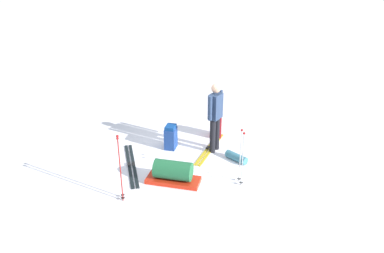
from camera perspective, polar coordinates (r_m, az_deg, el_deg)
ground_plane at (r=9.10m, az=0.00°, el=-4.01°), size 80.00×80.00×0.00m
skier_standing at (r=8.84m, az=3.54°, el=1.88°), size 0.52×0.35×1.70m
ski_pair_near at (r=9.28m, az=2.67°, el=-3.38°), size 1.74×0.64×0.05m
ski_pair_far at (r=8.70m, az=-9.15°, el=-5.72°), size 1.92×0.79×0.05m
backpack_large_dark at (r=9.22m, az=-3.23°, el=-1.60°), size 0.38×0.30×0.60m
backpack_bright at (r=9.82m, az=3.73°, el=0.07°), size 0.32×0.26×0.60m
ski_poles_planted_near at (r=7.22m, az=-10.84°, el=-5.79°), size 0.16×0.10×1.37m
ski_poles_planted_far at (r=7.69m, az=7.51°, el=-4.23°), size 0.21×0.11×1.21m
gear_sled at (r=7.89m, az=-2.88°, el=-6.99°), size 0.60×1.17×0.49m
sleeping_mat_rolled at (r=8.79m, az=6.71°, el=-4.64°), size 0.50×0.53×0.18m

